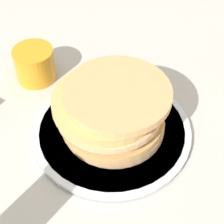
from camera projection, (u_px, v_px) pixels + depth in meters
The scene contains 4 objects.
ground_plane at pixel (100, 142), 0.64m from camera, with size 4.00×4.00×0.00m, color #BCB7AD.
plate at pixel (112, 130), 0.65m from camera, with size 0.27×0.27×0.01m.
pancake_stack at pixel (111, 111), 0.61m from camera, with size 0.19×0.18×0.09m.
juice_glass at pixel (35, 64), 0.73m from camera, with size 0.08×0.08×0.07m.
Camera 1 is at (-0.20, 0.34, 0.50)m, focal length 60.00 mm.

